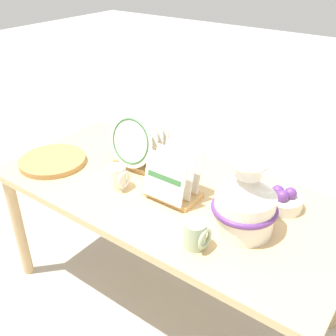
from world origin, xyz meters
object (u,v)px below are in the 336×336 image
at_px(wicker_charger_stack, 53,161).
at_px(mug_cream_glaze, 118,177).
at_px(mug_sage_glaze, 196,235).
at_px(ceramic_vase, 245,202).
at_px(dish_rack_round_plates, 138,144).
at_px(dish_rack_square_plates, 173,182).
at_px(fruit_bowl, 282,200).

xyz_separation_m(wicker_charger_stack, mug_cream_glaze, (0.41, 0.03, 0.04)).
distance_m(mug_cream_glaze, mug_sage_glaze, 0.50).
bearing_deg(ceramic_vase, dish_rack_round_plates, 167.26).
distance_m(dish_rack_round_plates, dish_rack_square_plates, 0.32).
height_order(dish_rack_square_plates, wicker_charger_stack, dish_rack_square_plates).
relative_size(ceramic_vase, mug_sage_glaze, 2.92).
distance_m(dish_rack_round_plates, wicker_charger_stack, 0.44).
distance_m(wicker_charger_stack, mug_sage_glaze, 0.90).
xyz_separation_m(dish_rack_round_plates, fruit_bowl, (0.69, 0.08, -0.08)).
height_order(wicker_charger_stack, mug_cream_glaze, mug_cream_glaze).
bearing_deg(mug_cream_glaze, ceramic_vase, 6.39).
height_order(dish_rack_round_plates, wicker_charger_stack, dish_rack_round_plates).
height_order(dish_rack_square_plates, fruit_bowl, dish_rack_square_plates).
height_order(dish_rack_round_plates, dish_rack_square_plates, dish_rack_round_plates).
distance_m(dish_rack_square_plates, mug_sage_glaze, 0.33).
bearing_deg(ceramic_vase, wicker_charger_stack, -174.50).
bearing_deg(dish_rack_square_plates, mug_sage_glaze, -40.08).
distance_m(dish_rack_round_plates, mug_sage_glaze, 0.64).
bearing_deg(mug_sage_glaze, wicker_charger_stack, 174.01).
xyz_separation_m(dish_rack_round_plates, mug_sage_glaze, (0.54, -0.33, -0.06)).
height_order(ceramic_vase, dish_rack_round_plates, ceramic_vase).
xyz_separation_m(ceramic_vase, mug_cream_glaze, (-0.57, -0.06, -0.07)).
bearing_deg(wicker_charger_stack, ceramic_vase, 5.50).
bearing_deg(wicker_charger_stack, dish_rack_square_plates, 10.37).
relative_size(dish_rack_square_plates, mug_cream_glaze, 2.16).
bearing_deg(fruit_bowl, wicker_charger_stack, -163.28).
relative_size(wicker_charger_stack, mug_sage_glaze, 3.12).
distance_m(dish_rack_square_plates, wicker_charger_stack, 0.66).
height_order(mug_cream_glaze, mug_sage_glaze, same).
distance_m(ceramic_vase, dish_rack_round_plates, 0.65).
xyz_separation_m(dish_rack_square_plates, wicker_charger_stack, (-0.64, -0.12, -0.06)).
xyz_separation_m(wicker_charger_stack, fruit_bowl, (1.05, 0.31, 0.02)).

